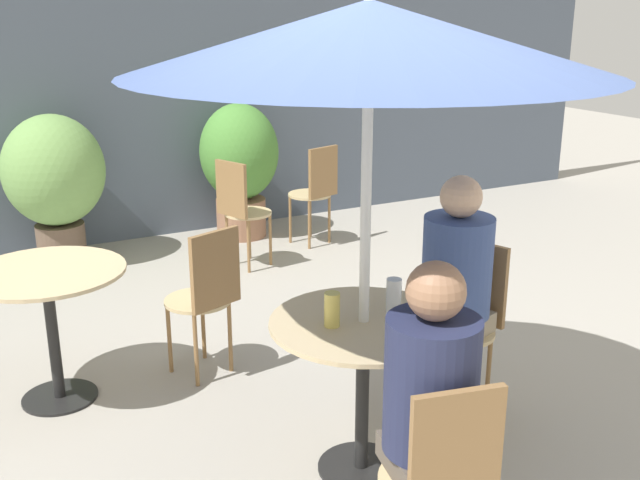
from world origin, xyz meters
TOP-DOWN VIEW (x-y plane):
  - ground_plane at (0.00, 0.00)m, footprint 20.00×20.00m
  - storefront_wall at (0.00, 3.98)m, footprint 10.00×0.06m
  - cafe_table_near at (-0.13, -0.01)m, footprint 0.81×0.81m
  - cafe_table_far at (-1.23, 1.29)m, footprint 0.80×0.80m
  - bistro_chair_0 at (-0.29, -0.81)m, footprint 0.38×0.40m
  - bistro_chair_1 at (0.65, 0.25)m, footprint 0.41×0.40m
  - bistro_chair_2 at (0.42, 2.77)m, footprint 0.42×0.40m
  - bistro_chair_3 at (1.23, 3.03)m, footprint 0.39×0.41m
  - bistro_chair_4 at (-0.43, 1.15)m, footprint 0.40×0.41m
  - seated_person_0 at (-0.27, -0.67)m, footprint 0.33×0.36m
  - seated_person_1 at (0.52, 0.20)m, footprint 0.40×0.38m
  - beer_glass_0 at (-0.27, 0.01)m, footprint 0.07×0.07m
  - beer_glass_1 at (0.02, -0.01)m, footprint 0.07×0.07m
  - potted_plant_0 at (-0.82, 3.58)m, footprint 0.79×0.79m
  - potted_plant_1 at (0.75, 3.59)m, footprint 0.70×0.70m
  - umbrella at (-0.13, -0.01)m, footprint 1.92×1.92m

SIDE VIEW (x-z plane):
  - ground_plane at x=0.00m, z-range 0.00..0.00m
  - bistro_chair_0 at x=-0.29m, z-range 0.09..0.97m
  - bistro_chair_1 at x=0.65m, z-range 0.09..0.97m
  - bistro_chair_2 at x=0.42m, z-range 0.09..0.97m
  - bistro_chair_3 at x=1.23m, z-range 0.09..0.97m
  - bistro_chair_4 at x=-0.43m, z-range 0.09..0.97m
  - cafe_table_far at x=-1.23m, z-range 0.21..0.94m
  - cafe_table_near at x=-0.13m, z-range 0.21..0.95m
  - potted_plant_1 at x=0.75m, z-range 0.09..1.29m
  - potted_plant_0 at x=-0.82m, z-range 0.11..1.32m
  - seated_person_0 at x=-0.27m, z-range 0.12..1.35m
  - seated_person_1 at x=0.52m, z-range 0.11..1.37m
  - beer_glass_0 at x=-0.27m, z-range 0.73..0.88m
  - beer_glass_1 at x=0.02m, z-range 0.73..0.90m
  - storefront_wall at x=0.00m, z-range 0.00..3.00m
  - umbrella at x=-0.13m, z-range 0.88..2.92m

